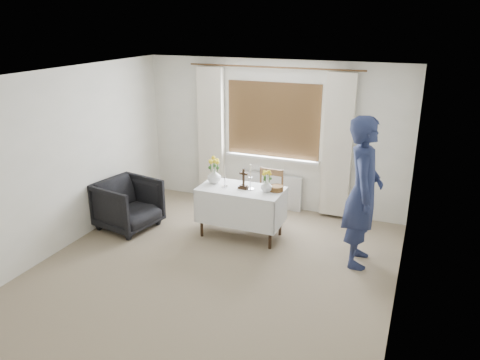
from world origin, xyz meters
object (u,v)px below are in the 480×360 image
object	(u,v)px
altar_table	(241,212)
wooden_cross	(244,179)
flower_vase_right	(267,186)
wooden_chair	(267,200)
flower_vase_left	(214,176)
person	(363,192)
armchair	(128,205)

from	to	relation	value
altar_table	wooden_cross	world-z (taller)	wooden_cross
altar_table	wooden_cross	distance (m)	0.53
altar_table	flower_vase_right	bearing A→B (deg)	1.54
flower_vase_right	wooden_cross	bearing A→B (deg)	-178.85
wooden_chair	flower_vase_left	world-z (taller)	flower_vase_left
person	wooden_cross	bearing A→B (deg)	79.65
wooden_cross	flower_vase_right	distance (m)	0.36
altar_table	armchair	xyz separation A→B (m)	(-1.73, -0.39, 0.00)
person	flower_vase_left	distance (m)	2.23
flower_vase_left	person	bearing A→B (deg)	-5.55
flower_vase_left	flower_vase_right	size ratio (longest dim) A/B	1.26
altar_table	wooden_chair	bearing A→B (deg)	60.59
altar_table	armchair	distance (m)	1.77
altar_table	armchair	bearing A→B (deg)	-167.39
altar_table	flower_vase_left	size ratio (longest dim) A/B	5.71
armchair	person	bearing A→B (deg)	-75.18
flower_vase_right	flower_vase_left	bearing A→B (deg)	176.11
person	flower_vase_right	distance (m)	1.38
armchair	flower_vase_right	xyz separation A→B (m)	(2.12, 0.40, 0.46)
armchair	wooden_chair	bearing A→B (deg)	-56.36
altar_table	flower_vase_right	distance (m)	0.61
altar_table	person	distance (m)	1.86
person	altar_table	bearing A→B (deg)	79.86
armchair	wooden_cross	size ratio (longest dim) A/B	2.78
altar_table	flower_vase_left	bearing A→B (deg)	171.60
altar_table	flower_vase_right	xyz separation A→B (m)	(0.39, 0.01, 0.47)
altar_table	wooden_cross	xyz separation A→B (m)	(0.04, 0.00, 0.53)
altar_table	flower_vase_left	xyz separation A→B (m)	(-0.46, 0.07, 0.49)
person	flower_vase_right	bearing A→B (deg)	78.07
person	wooden_cross	xyz separation A→B (m)	(-1.71, 0.15, -0.08)
altar_table	armchair	world-z (taller)	armchair
person	flower_vase_left	xyz separation A→B (m)	(-2.21, 0.21, -0.13)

